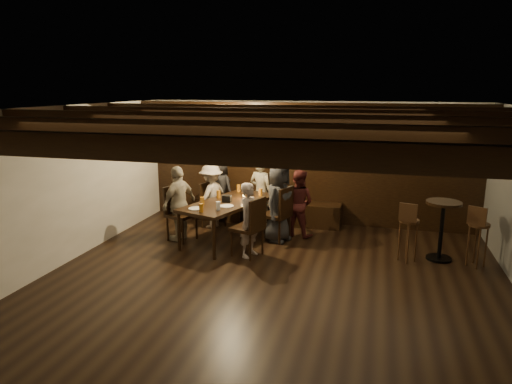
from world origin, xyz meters
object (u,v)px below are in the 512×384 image
(person_left_near, at_px, (211,196))
(person_right_far, at_px, (250,220))
(chair_left_near, at_px, (213,214))
(bar_stool_right, at_px, (477,244))
(person_bench_right, at_px, (298,203))
(high_top_table, at_px, (442,222))
(dining_table, at_px, (229,205))
(person_bench_centre, at_px, (261,192))
(chair_right_near, at_px, (277,224))
(chair_right_far, at_px, (248,238))
(person_right_near, at_px, (278,203))
(person_bench_left, at_px, (219,189))
(bar_stool_left, at_px, (408,239))
(person_left_far, at_px, (179,203))
(chair_left_far, at_px, (181,224))

(person_left_near, xyz_separation_m, person_right_far, (1.15, -1.32, -0.01))
(chair_left_near, relative_size, bar_stool_right, 0.90)
(person_bench_right, height_order, high_top_table, person_bench_right)
(dining_table, relative_size, person_bench_centre, 1.54)
(person_left_near, bearing_deg, chair_right_near, 90.00)
(dining_table, xyz_separation_m, high_top_table, (3.51, -0.02, -0.03))
(chair_right_far, bearing_deg, person_right_near, -1.88)
(chair_right_near, xyz_separation_m, person_bench_left, (-1.40, 0.93, 0.35))
(person_bench_right, relative_size, bar_stool_left, 1.28)
(chair_left_near, height_order, chair_right_far, chair_right_far)
(chair_left_near, bearing_deg, person_bench_centre, 129.87)
(person_bench_right, height_order, person_right_far, person_bench_right)
(person_left_near, height_order, person_left_far, person_left_far)
(dining_table, distance_m, person_bench_right, 1.27)
(chair_right_far, xyz_separation_m, bar_stool_right, (3.46, 0.47, 0.06))
(person_right_near, bearing_deg, dining_table, 120.96)
(person_bench_centre, distance_m, person_left_far, 1.68)
(chair_right_far, bearing_deg, person_left_far, 90.00)
(chair_right_far, distance_m, person_left_near, 1.75)
(chair_left_far, height_order, person_right_far, person_right_far)
(chair_left_near, height_order, bar_stool_left, bar_stool_left)
(person_left_near, distance_m, person_left_far, 0.90)
(chair_left_near, bearing_deg, person_bench_right, 105.54)
(person_bench_right, relative_size, high_top_table, 1.30)
(chair_left_near, relative_size, person_left_near, 0.70)
(person_bench_right, bearing_deg, chair_right_near, 68.27)
(bar_stool_right, bearing_deg, dining_table, -153.10)
(chair_left_near, distance_m, bar_stool_left, 3.66)
(person_left_near, bearing_deg, person_bench_left, -161.57)
(person_bench_right, relative_size, person_left_far, 0.92)
(person_right_far, bearing_deg, bar_stool_right, -63.97)
(bar_stool_left, bearing_deg, person_right_near, -176.61)
(person_right_far, xyz_separation_m, high_top_table, (2.93, 0.64, 0.02))
(chair_right_far, xyz_separation_m, high_top_table, (2.96, 0.63, 0.33))
(person_left_near, bearing_deg, high_top_table, 98.52)
(person_bench_centre, bearing_deg, chair_left_near, 39.87)
(chair_right_near, height_order, person_right_far, person_right_far)
(person_left_near, bearing_deg, chair_left_far, 1.88)
(dining_table, height_order, person_bench_left, person_bench_left)
(chair_right_near, height_order, person_bench_left, person_bench_left)
(chair_right_near, relative_size, chair_right_far, 1.01)
(chair_right_far, height_order, bar_stool_left, chair_right_far)
(chair_left_far, relative_size, person_left_near, 0.79)
(chair_right_far, xyz_separation_m, person_bench_left, (-1.12, 1.78, 0.36))
(chair_right_far, relative_size, person_bench_left, 0.74)
(chair_left_near, xyz_separation_m, person_bench_left, (-0.03, 0.48, 0.39))
(chair_left_far, distance_m, high_top_table, 4.35)
(chair_left_near, relative_size, person_right_near, 0.63)
(person_right_near, xyz_separation_m, person_right_far, (-0.28, -0.86, -0.09))
(chair_left_far, relative_size, chair_right_far, 1.00)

